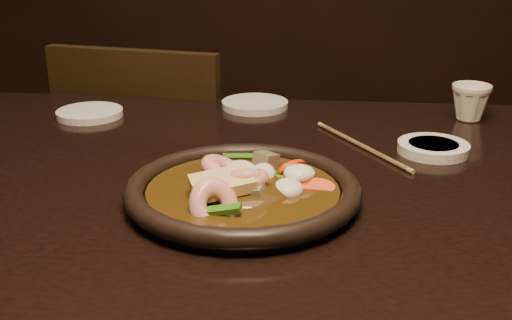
# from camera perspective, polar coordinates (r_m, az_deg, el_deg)

# --- Properties ---
(table) EXTENTS (1.60, 0.90, 0.75)m
(table) POSITION_cam_1_polar(r_m,az_deg,el_deg) (0.91, 0.34, -6.70)
(table) COLOR black
(table) RESTS_ON floor
(chair) EXTENTS (0.46, 0.46, 0.84)m
(chair) POSITION_cam_1_polar(r_m,az_deg,el_deg) (1.57, -8.35, -3.45)
(chair) COLOR black
(chair) RESTS_ON floor
(plate) EXTENTS (0.30, 0.30, 0.03)m
(plate) POSITION_cam_1_polar(r_m,az_deg,el_deg) (0.82, -1.17, -2.84)
(plate) COLOR black
(plate) RESTS_ON table
(stirfry) EXTENTS (0.19, 0.20, 0.06)m
(stirfry) POSITION_cam_1_polar(r_m,az_deg,el_deg) (0.82, -0.97, -2.43)
(stirfry) COLOR #38240A
(stirfry) RESTS_ON plate
(soy_dish) EXTENTS (0.11, 0.11, 0.02)m
(soy_dish) POSITION_cam_1_polar(r_m,az_deg,el_deg) (1.04, 15.47, 1.05)
(soy_dish) COLOR white
(soy_dish) RESTS_ON table
(saucer_left) EXTENTS (0.12, 0.12, 0.01)m
(saucer_left) POSITION_cam_1_polar(r_m,az_deg,el_deg) (1.23, -14.56, 4.05)
(saucer_left) COLOR white
(saucer_left) RESTS_ON table
(saucer_right) EXTENTS (0.13, 0.13, 0.01)m
(saucer_right) POSITION_cam_1_polar(r_m,az_deg,el_deg) (1.25, -0.10, 4.97)
(saucer_right) COLOR white
(saucer_right) RESTS_ON table
(tea_cup) EXTENTS (0.08, 0.07, 0.07)m
(tea_cup) POSITION_cam_1_polar(r_m,az_deg,el_deg) (1.22, 18.53, 4.99)
(tea_cup) COLOR white
(tea_cup) RESTS_ON table
(chopsticks) EXTENTS (0.14, 0.22, 0.01)m
(chopsticks) POSITION_cam_1_polar(r_m,az_deg,el_deg) (1.04, 9.35, 1.28)
(chopsticks) COLOR tan
(chopsticks) RESTS_ON table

